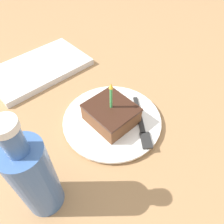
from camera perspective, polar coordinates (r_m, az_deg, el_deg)
The scene contains 6 objects.
ground_plane at distance 0.58m, azimuth 2.59°, elevation -4.86°, with size 2.40×2.40×0.04m.
plate at distance 0.56m, azimuth 0.00°, elevation -2.15°, with size 0.25×0.25×0.02m.
cake_slice at distance 0.53m, azimuth -0.23°, elevation -0.42°, with size 0.10×0.11×0.12m.
fork at distance 0.54m, azimuth 7.66°, elevation -3.40°, with size 0.12×0.14×0.00m.
bottle at distance 0.40m, azimuth -19.72°, elevation -15.65°, with size 0.07×0.07×0.24m.
marble_board at distance 0.76m, azimuth -18.52°, elevation 10.81°, with size 0.30×0.19×0.02m.
Camera 1 is at (-0.26, -0.24, 0.44)m, focal length 35.00 mm.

